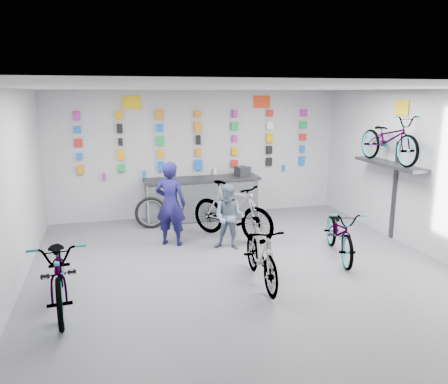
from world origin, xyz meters
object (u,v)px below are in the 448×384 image
object	(u,v)px
counter	(202,199)
bike_right	(340,232)
clerk	(171,204)
customer	(229,217)
bike_service	(232,211)
bike_left	(60,270)
bike_center	(261,253)

from	to	relation	value
counter	bike_right	xyz separation A→B (m)	(1.88, -3.04, -0.02)
clerk	customer	size ratio (longest dim) A/B	1.32
bike_service	counter	bearing A→B (deg)	61.42
counter	bike_left	world-z (taller)	bike_left
clerk	bike_service	bearing A→B (deg)	-151.15
bike_center	bike_service	size ratio (longest dim) A/B	0.85
bike_left	bike_right	xyz separation A→B (m)	(4.72, 0.69, -0.06)
bike_center	bike_left	bearing A→B (deg)	-176.77
bike_left	clerk	size ratio (longest dim) A/B	1.22
counter	clerk	bearing A→B (deg)	-121.70
customer	bike_right	bearing A→B (deg)	0.10
counter	bike_center	world-z (taller)	bike_center
bike_right	customer	world-z (taller)	customer
bike_left	customer	size ratio (longest dim) A/B	1.61
counter	clerk	xyz separation A→B (m)	(-0.97, -1.57, 0.34)
counter	bike_right	bearing A→B (deg)	-58.18
counter	customer	bearing A→B (deg)	-88.15
bike_center	bike_right	bearing A→B (deg)	25.50
bike_right	bike_service	size ratio (longest dim) A/B	0.91
bike_left	bike_right	world-z (taller)	bike_left
customer	bike_left	bearing A→B (deg)	-123.26
bike_center	customer	world-z (taller)	customer
bike_center	counter	bearing A→B (deg)	95.31
customer	bike_service	bearing A→B (deg)	96.48
clerk	customer	bearing A→B (deg)	-179.87
counter	bike_left	xyz separation A→B (m)	(-2.84, -3.73, 0.05)
bike_left	bike_center	bearing A→B (deg)	-6.07
bike_left	bike_service	world-z (taller)	bike_service
bike_right	bike_service	distance (m)	2.20
counter	bike_service	size ratio (longest dim) A/B	1.37
bike_center	bike_right	size ratio (longest dim) A/B	0.93
counter	bike_center	xyz separation A→B (m)	(0.11, -3.75, 0.01)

